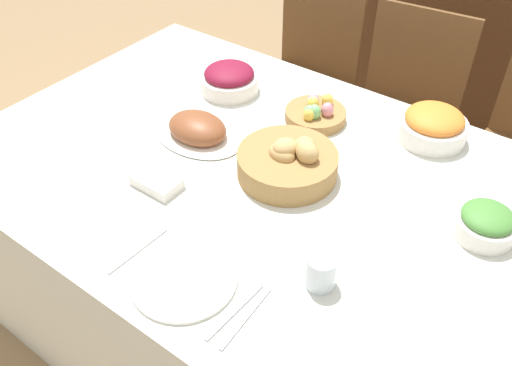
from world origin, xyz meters
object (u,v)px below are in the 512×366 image
object	(u,v)px
egg_basket	(316,113)
spoon	(246,318)
drinking_cup	(321,271)
beet_salad_bowl	(229,79)
ham_platter	(198,130)
carrot_bowl	(433,125)
bread_basket	(288,162)
chair_far_left	(303,75)
fork	(138,250)
knife	(235,311)
butter_dish	(157,182)
sideboard	(491,38)
green_salad_bowl	(486,223)
chair_far_center	(402,110)
dinner_plate	(184,278)

from	to	relation	value
egg_basket	spoon	bearing A→B (deg)	-69.28
drinking_cup	beet_salad_bowl	bearing A→B (deg)	142.00
ham_platter	carrot_bowl	distance (m)	0.73
bread_basket	chair_far_left	bearing A→B (deg)	119.21
fork	knife	distance (m)	0.30
egg_basket	butter_dish	size ratio (longest dim) A/B	1.45
beet_salad_bowl	chair_far_left	bearing A→B (deg)	97.72
butter_dish	chair_far_left	bearing A→B (deg)	101.79
sideboard	butter_dish	world-z (taller)	sideboard
carrot_bowl	green_salad_bowl	bearing A→B (deg)	-49.44
spoon	butter_dish	bearing A→B (deg)	153.42
chair_far_left	chair_far_center	world-z (taller)	same
chair_far_left	beet_salad_bowl	world-z (taller)	chair_far_left
egg_basket	carrot_bowl	xyz separation A→B (m)	(0.34, 0.13, 0.02)
chair_far_center	carrot_bowl	xyz separation A→B (m)	(0.28, -0.50, 0.31)
bread_basket	green_salad_bowl	size ratio (longest dim) A/B	1.85
chair_far_left	sideboard	xyz separation A→B (m)	(0.59, 0.85, 0.02)
drinking_cup	butter_dish	bearing A→B (deg)	177.36
chair_far_left	spoon	world-z (taller)	chair_far_left
knife	chair_far_left	bearing A→B (deg)	119.20
green_salad_bowl	carrot_bowl	distance (m)	0.42
ham_platter	beet_salad_bowl	distance (m)	0.29
green_salad_bowl	drinking_cup	size ratio (longest dim) A/B	1.78
beet_salad_bowl	knife	xyz separation A→B (m)	(0.60, -0.73, -0.04)
carrot_bowl	fork	distance (m)	0.96
bread_basket	knife	distance (m)	0.50
spoon	butter_dish	world-z (taller)	butter_dish
chair_far_left	fork	world-z (taller)	chair_far_left
bread_basket	sideboard	bearing A→B (deg)	87.54
fork	beet_salad_bowl	bearing A→B (deg)	114.59
bread_basket	drinking_cup	world-z (taller)	bread_basket
fork	knife	size ratio (longest dim) A/B	1.00
green_salad_bowl	knife	distance (m)	0.67
beet_salad_bowl	dinner_plate	world-z (taller)	beet_salad_bowl
sideboard	chair_far_center	bearing A→B (deg)	-96.17
green_salad_bowl	spoon	bearing A→B (deg)	-120.47
chair_far_center	butter_dish	size ratio (longest dim) A/B	6.41
fork	ham_platter	bearing A→B (deg)	116.41
knife	spoon	size ratio (longest dim) A/B	1.00
spoon	beet_salad_bowl	bearing A→B (deg)	127.68
egg_basket	drinking_cup	xyz separation A→B (m)	(0.36, -0.57, 0.02)
chair_far_left	green_salad_bowl	distance (m)	1.36
green_salad_bowl	spoon	world-z (taller)	green_salad_bowl
carrot_bowl	beet_salad_bowl	bearing A→B (deg)	-167.75
sideboard	egg_basket	xyz separation A→B (m)	(-0.16, -1.48, 0.27)
fork	chair_far_left	bearing A→B (deg)	108.23
dinner_plate	fork	world-z (taller)	dinner_plate
egg_basket	drinking_cup	distance (m)	0.68
green_salad_bowl	butter_dish	distance (m)	0.87
green_salad_bowl	sideboard	bearing A→B (deg)	105.29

